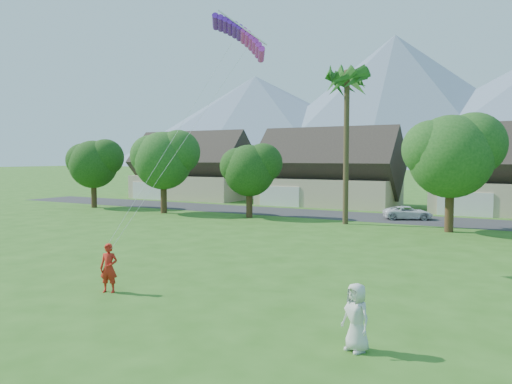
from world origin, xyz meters
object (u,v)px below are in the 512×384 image
Objects in this scene: kite_flyer at (109,268)px; parafoil_kite at (242,34)px; watcher at (356,317)px; parked_car at (408,213)px.

kite_flyer is 13.21m from parafoil_kite.
kite_flyer is at bearing -158.53° from watcher.
parked_car is (5.27, 29.84, -0.41)m from kite_flyer.
kite_flyer is 0.47× the size of parked_car.
watcher is 31.37m from parked_car.
watcher is 16.42m from parafoil_kite.
parafoil_kite reaches higher than watcher.
kite_flyer is 30.31m from parked_car.
parked_car is 1.22× the size of parafoil_kite.
watcher is 0.46× the size of parked_car.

